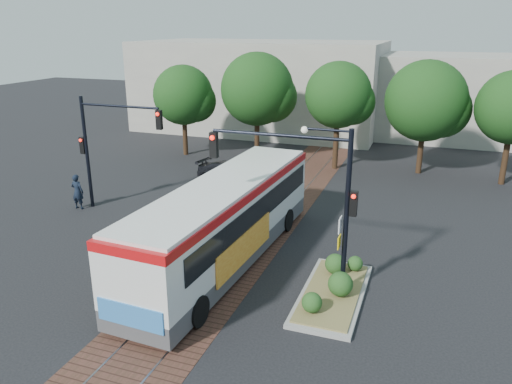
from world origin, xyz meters
TOP-DOWN VIEW (x-y plane):
  - ground at (0.00, 0.00)m, footprint 120.00×120.00m
  - trackbed at (0.00, 4.00)m, footprint 3.60×40.00m
  - tree_row at (1.21, 16.42)m, footprint 26.40×5.60m
  - warehouses at (-0.53, 28.75)m, footprint 40.00×13.00m
  - city_bus at (-0.02, 0.40)m, footprint 3.47×13.09m
  - traffic_island at (4.82, -0.90)m, footprint 2.20×5.20m
  - signal_pole_main at (3.86, -0.81)m, footprint 5.49×0.46m
  - signal_pole_left at (-8.37, 4.00)m, footprint 4.99×0.34m
  - officer at (-9.96, 3.46)m, footprint 0.71×0.47m
  - parked_car at (-4.19, 10.65)m, footprint 4.47×2.48m

SIDE VIEW (x-z plane):
  - ground at x=0.00m, z-range 0.00..0.00m
  - trackbed at x=0.00m, z-range 0.00..0.02m
  - traffic_island at x=4.82m, z-range -0.24..0.89m
  - parked_car at x=-4.19m, z-range 0.00..1.23m
  - officer at x=-9.96m, z-range 0.00..1.92m
  - city_bus at x=-0.02m, z-range 0.20..3.66m
  - warehouses at x=-0.53m, z-range -0.19..7.81m
  - signal_pole_left at x=-8.37m, z-range 0.86..6.86m
  - signal_pole_main at x=3.86m, z-range 1.16..7.16m
  - tree_row at x=1.21m, z-range 1.01..8.69m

